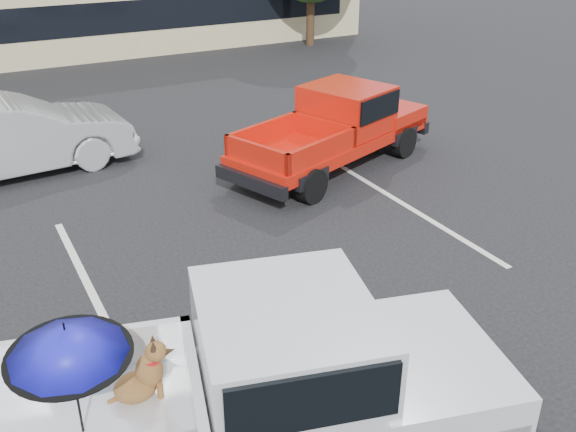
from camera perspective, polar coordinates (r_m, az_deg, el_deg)
name	(u,v)px	position (r m, az deg, el deg)	size (l,w,h in m)	color
ground	(333,304)	(9.39, 4.00, -7.78)	(90.00, 90.00, 0.00)	black
stripe_left	(91,291)	(10.07, -17.10, -6.42)	(0.12, 5.00, 0.01)	silver
stripe_right	(411,208)	(12.36, 10.84, 0.68)	(0.12, 5.00, 0.01)	silver
silver_pickup	(264,379)	(6.46, -2.17, -14.28)	(6.00, 3.35, 2.06)	black
red_pickup	(342,123)	(14.03, 4.81, 8.27)	(5.45, 3.43, 1.70)	black
silver_sedan	(11,136)	(14.68, -23.39, 6.53)	(1.72, 4.94, 1.63)	#AEB1B6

